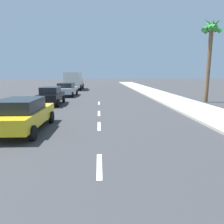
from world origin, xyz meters
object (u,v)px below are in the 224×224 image
parked_car_black (51,95)px  delivery_truck (74,80)px  parked_car_silver (67,89)px  palm_tree_far (211,38)px  parked_car_yellow (22,114)px

parked_car_black → delivery_truck: 16.31m
parked_car_silver → palm_tree_far: size_ratio=0.59×
parked_car_silver → delivery_truck: bearing=94.6°
parked_car_black → delivery_truck: bearing=90.3°
parked_car_black → delivery_truck: delivery_truck is taller
parked_car_black → palm_tree_far: 15.11m
parked_car_yellow → parked_car_silver: 15.20m
parked_car_black → delivery_truck: (0.10, 16.29, 0.67)m
parked_car_silver → palm_tree_far: (13.92, -6.07, 5.02)m
delivery_truck → parked_car_yellow: bearing=-88.3°
parked_car_yellow → parked_car_black: bearing=94.5°
palm_tree_far → delivery_truck: bearing=132.4°
parked_car_black → parked_car_yellow: bearing=-86.2°
parked_car_yellow → parked_car_black: 8.33m
parked_car_yellow → parked_car_silver: same height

